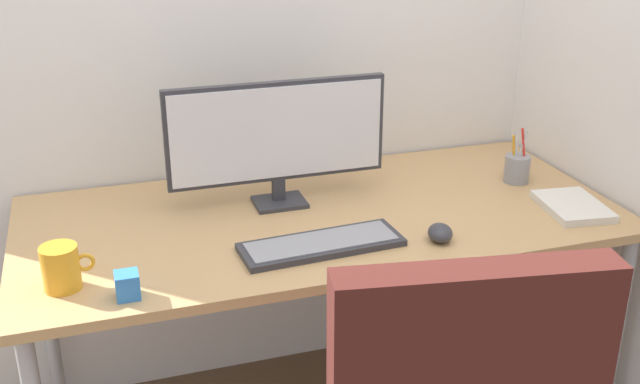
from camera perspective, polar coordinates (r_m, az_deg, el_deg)
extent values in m
cube|color=tan|center=(2.18, 0.09, -1.91)|extent=(1.70, 0.79, 0.03)
cylinder|color=#B2B5BA|center=(2.45, 21.16, -10.66)|extent=(0.04, 0.04, 0.73)
cylinder|color=#B2B5BA|center=(2.58, -19.75, -8.65)|extent=(0.04, 0.04, 0.73)
cylinder|color=#B2B5BA|center=(2.93, 12.99, -3.91)|extent=(0.04, 0.04, 0.73)
cube|color=#333338|center=(2.23, -3.04, -0.76)|extent=(0.15, 0.12, 0.01)
cube|color=#333338|center=(2.23, -3.13, 0.37)|extent=(0.04, 0.02, 0.08)
cube|color=#333338|center=(2.17, -3.24, 4.56)|extent=(0.64, 0.02, 0.29)
cube|color=silver|center=(2.16, -3.15, 4.45)|extent=(0.61, 0.01, 0.27)
cube|color=#333338|center=(1.97, 0.11, -3.97)|extent=(0.43, 0.17, 0.02)
cube|color=gray|center=(1.97, 0.11, -3.71)|extent=(0.40, 0.14, 0.00)
ellipsoid|color=#333338|center=(2.03, 9.01, -3.04)|extent=(0.09, 0.10, 0.04)
cylinder|color=gray|center=(2.46, 14.57, 1.69)|extent=(0.08, 0.08, 0.09)
cylinder|color=silver|center=(2.43, 14.56, 3.09)|extent=(0.03, 0.01, 0.13)
cylinder|color=silver|center=(2.44, 14.88, 3.12)|extent=(0.03, 0.01, 0.13)
torus|color=red|center=(2.46, 14.60, 1.91)|extent=(0.03, 0.04, 0.01)
cylinder|color=orange|center=(2.45, 14.33, 2.76)|extent=(0.02, 0.01, 0.13)
cylinder|color=red|center=(2.45, 15.06, 2.96)|extent=(0.03, 0.02, 0.15)
cube|color=silver|center=(2.31, 18.44, -1.02)|extent=(0.19, 0.25, 0.02)
cylinder|color=orange|center=(1.86, -18.90, -5.40)|extent=(0.09, 0.09, 0.11)
torus|color=orange|center=(1.86, -17.21, -5.06)|extent=(0.05, 0.01, 0.05)
cube|color=#337FD8|center=(1.79, -14.26, -6.80)|extent=(0.05, 0.05, 0.06)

